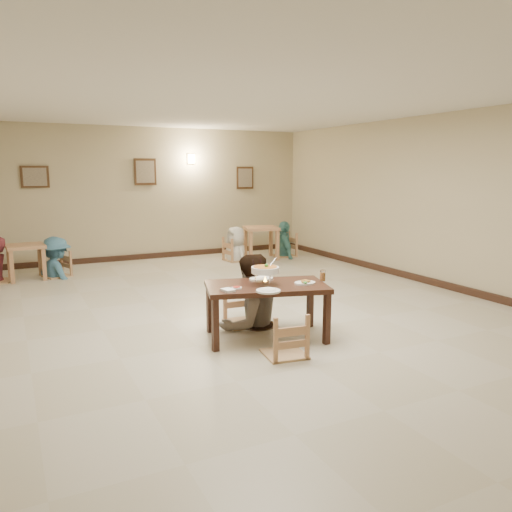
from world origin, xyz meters
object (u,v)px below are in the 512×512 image
bg_diner_b (54,237)px  bg_diner_c (236,227)px  curry_warmer (265,270)px  bg_chair_rr (284,234)px  bg_chair_lr (55,253)px  bg_chair_rl (236,239)px  bg_table_right (261,233)px  bg_diner_d (284,221)px  chair_near (285,314)px  main_table (266,291)px  main_diner (250,254)px  drink_glass (323,276)px  chair_far (245,285)px  bg_table_left (26,252)px

bg_diner_b → bg_diner_c: (3.82, 0.05, 0.00)m
curry_warmer → bg_chair_rr: size_ratio=0.35×
bg_chair_lr → bg_chair_rl: (3.82, 0.05, 0.04)m
bg_table_right → bg_diner_d: (0.64, 0.04, 0.24)m
chair_near → bg_chair_lr: size_ratio=1.01×
bg_chair_rl → bg_chair_rr: (1.27, 0.02, 0.03)m
main_table → bg_chair_lr: size_ratio=1.70×
bg_chair_rl → bg_diner_b: bearing=83.5°
main_table → bg_chair_rl: (1.85, 5.03, -0.09)m
main_diner → bg_chair_rl: 4.85m
bg_table_right → bg_chair_rl: bg_chair_rl is taller
main_table → curry_warmer: size_ratio=4.30×
bg_chair_rr → bg_diner_b: bearing=-84.6°
bg_table_right → chair_near: bearing=-114.6°
bg_chair_rr → bg_diner_c: 1.29m
main_diner → bg_diner_c: size_ratio=1.22×
drink_glass → bg_table_right: drink_glass is taller
curry_warmer → drink_glass: bearing=-11.7°
bg_table_right → bg_diner_d: bearing=3.4°
chair_near → bg_diner_d: 6.52m
bg_diner_c → bg_diner_d: (1.27, 0.02, 0.06)m
chair_far → bg_chair_rr: size_ratio=0.98×
bg_diner_b → bg_diner_d: (5.09, 0.08, 0.06)m
bg_chair_rr → bg_table_right: bearing=-82.1°
bg_chair_rl → main_diner: bearing=150.7°
curry_warmer → bg_diner_d: (3.14, 5.05, -0.01)m
drink_glass → bg_table_right: 5.46m
bg_table_right → bg_chair_lr: (-4.46, -0.04, -0.14)m
main_table → chair_far: 0.63m
bg_table_left → bg_diner_c: (4.34, 0.05, 0.25)m
curry_warmer → bg_chair_lr: bearing=111.5°
bg_table_left → bg_diner_c: bg_diner_c is taller
bg_table_left → bg_table_right: bearing=0.4°
bg_chair_rl → bg_chair_lr: bearing=83.5°
chair_near → bg_diner_c: size_ratio=0.61×
bg_chair_rl → bg_diner_b: (-3.82, -0.05, 0.28)m
chair_far → bg_table_left: 5.01m
curry_warmer → main_diner: bearing=84.1°
main_table → bg_chair_rr: bg_chair_rr is taller
drink_glass → bg_chair_lr: (-2.68, 5.12, -0.27)m
chair_far → bg_chair_rr: bearing=58.8°
drink_glass → bg_table_left: drink_glass is taller
main_table → bg_chair_rl: 5.36m
bg_table_left → chair_near: bearing=-66.8°
bg_diner_d → bg_diner_c: bearing=100.6°
main_table → bg_chair_rl: bg_chair_rl is taller
chair_near → bg_table_left: 6.08m
chair_near → curry_warmer: (0.08, 0.62, 0.38)m
bg_table_right → bg_chair_rr: bg_chair_rr is taller
drink_glass → bg_diner_b: bg_diner_b is taller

